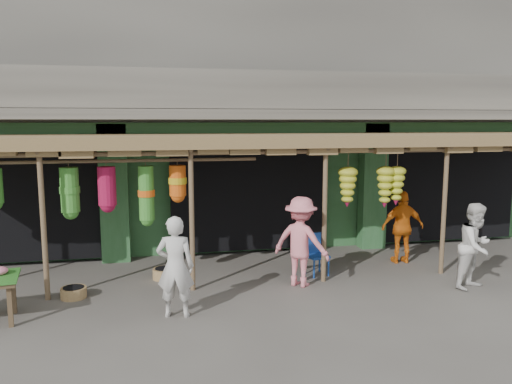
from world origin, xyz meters
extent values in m
plane|color=#514C47|center=(0.00, 0.00, 0.00)|extent=(80.00, 80.00, 0.00)
cube|color=gray|center=(0.00, 5.00, 5.00)|extent=(16.00, 6.00, 4.00)
cube|color=#2D6033|center=(0.00, 5.15, 1.50)|extent=(16.00, 5.70, 3.00)
cube|color=gray|center=(0.00, 1.65, 3.20)|extent=(16.00, 0.90, 0.22)
cube|color=gray|center=(0.00, 1.25, 3.70)|extent=(16.00, 0.10, 0.80)
cube|color=#2D6033|center=(0.00, 2.05, 2.85)|extent=(16.00, 0.35, 0.35)
cube|color=yellow|center=(-5.00, 1.97, 2.75)|extent=(1.70, 0.06, 0.55)
cube|color=#B21414|center=(-5.00, 1.93, 2.75)|extent=(1.30, 0.02, 0.30)
cube|color=black|center=(-5.00, 3.00, 1.35)|extent=(3.60, 2.00, 2.50)
cube|color=black|center=(0.00, 3.00, 1.35)|extent=(3.60, 2.00, 2.50)
cube|color=black|center=(5.00, 3.00, 1.35)|extent=(3.60, 2.00, 2.50)
cube|color=#2D6033|center=(-3.00, 2.05, 1.50)|extent=(0.60, 0.35, 3.00)
cube|color=#2D6033|center=(3.00, 2.05, 1.50)|extent=(0.60, 0.35, 3.00)
cylinder|color=brown|center=(-4.00, -0.20, 1.30)|extent=(0.09, 0.09, 2.60)
cylinder|color=brown|center=(-1.50, -0.20, 1.30)|extent=(0.09, 0.09, 2.60)
cylinder|color=brown|center=(1.00, -0.20, 1.30)|extent=(0.09, 0.09, 2.60)
cylinder|color=brown|center=(3.50, -0.20, 1.30)|extent=(0.09, 0.09, 2.60)
cylinder|color=brown|center=(-0.25, -0.20, 2.50)|extent=(12.90, 0.08, 0.08)
cylinder|color=brown|center=(-3.00, 0.20, 2.35)|extent=(5.50, 0.06, 0.06)
cube|color=brown|center=(0.00, 0.90, 2.68)|extent=(14.00, 2.70, 0.22)
cube|color=brown|center=(-4.30, -1.32, 0.31)|extent=(0.08, 0.08, 0.62)
cube|color=brown|center=(-4.39, -0.75, 0.31)|extent=(0.08, 0.08, 0.62)
cylinder|color=navy|center=(0.88, 0.00, 0.18)|extent=(0.03, 0.03, 0.37)
cylinder|color=navy|center=(1.20, 0.08, 0.18)|extent=(0.03, 0.03, 0.37)
cylinder|color=navy|center=(0.80, 0.32, 0.18)|extent=(0.03, 0.03, 0.37)
cylinder|color=navy|center=(1.12, 0.40, 0.18)|extent=(0.03, 0.03, 0.37)
cube|color=navy|center=(1.00, 0.20, 0.39)|extent=(0.47, 0.47, 0.05)
cube|color=navy|center=(0.96, 0.38, 0.61)|extent=(0.39, 0.13, 0.42)
cylinder|color=olive|center=(-3.57, -0.20, 0.09)|extent=(0.51, 0.51, 0.18)
cylinder|color=#977146|center=(-2.00, 0.57, 0.10)|extent=(0.45, 0.45, 0.20)
imported|color=silver|center=(-1.85, -1.39, 0.81)|extent=(0.65, 0.49, 1.61)
imported|color=silver|center=(3.59, -1.13, 0.79)|extent=(0.96, 0.87, 1.59)
imported|color=orange|center=(3.09, 0.68, 0.79)|extent=(0.95, 0.46, 1.58)
imported|color=pink|center=(0.50, -0.34, 0.84)|extent=(1.23, 1.18, 1.68)
camera|label=1|loc=(-2.12, -9.02, 3.07)|focal=35.00mm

